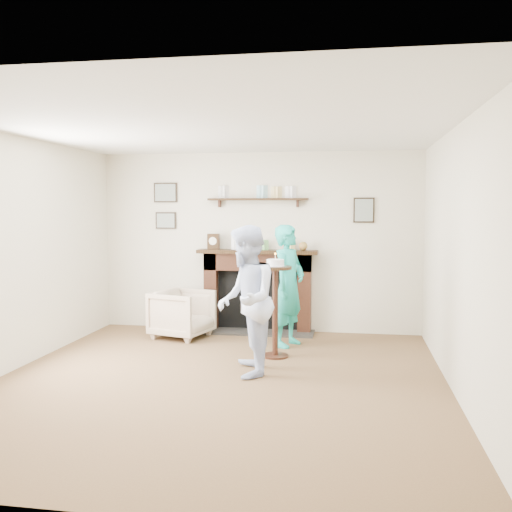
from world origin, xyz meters
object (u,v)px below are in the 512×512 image
at_px(armchair, 183,337).
at_px(man, 246,375).
at_px(woman, 288,345).
at_px(pedestal_table, 275,293).

bearing_deg(armchair, man, -127.58).
height_order(armchair, woman, woman).
distance_m(armchair, man, 1.94).
height_order(woman, pedestal_table, pedestal_table).
xyz_separation_m(man, pedestal_table, (0.20, 0.77, 0.75)).
distance_m(armchair, pedestal_table, 1.74).
relative_size(armchair, man, 0.45).
bearing_deg(armchair, woman, -82.81).
bearing_deg(woman, armchair, 103.36).
xyz_separation_m(armchair, pedestal_table, (1.36, -0.79, 0.75)).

